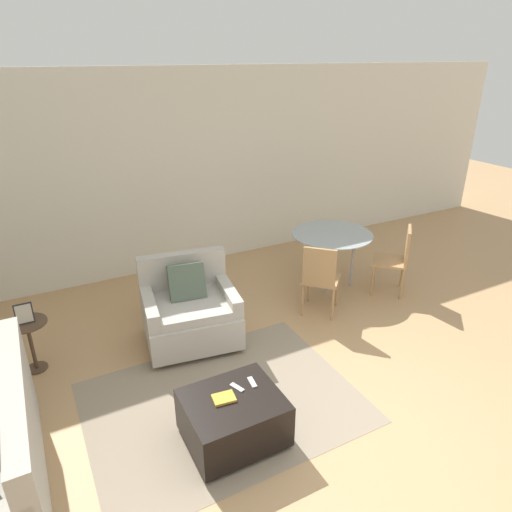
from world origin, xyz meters
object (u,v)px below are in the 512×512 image
object	(u,v)px
dining_table	(332,239)
tv_remote_secondary	(252,382)
picture_frame	(24,314)
side_table	(30,337)
dining_chair_near_right	(398,256)
book_stack	(224,398)
dining_chair_near_left	(320,276)
tv_remote_primary	(237,387)
armchair	(190,311)
ottoman	(233,417)

from	to	relation	value
dining_table	tv_remote_secondary	bearing A→B (deg)	-139.64
picture_frame	side_table	bearing A→B (deg)	90.00
picture_frame	dining_chair_near_right	size ratio (longest dim) A/B	0.22
book_stack	dining_table	world-z (taller)	dining_table
side_table	dining_chair_near_left	world-z (taller)	dining_chair_near_left
tv_remote_primary	dining_chair_near_left	xyz separation A→B (m)	(1.65, 1.20, 0.10)
tv_remote_secondary	dining_chair_near_left	bearing A→B (deg)	38.32
picture_frame	tv_remote_primary	bearing A→B (deg)	-48.73
book_stack	tv_remote_secondary	distance (m)	0.29
tv_remote_secondary	picture_frame	bearing A→B (deg)	133.88
dining_chair_near_right	picture_frame	bearing A→B (deg)	174.10
tv_remote_secondary	dining_chair_near_left	xyz separation A→B (m)	(1.51, 1.20, 0.10)
armchair	book_stack	world-z (taller)	armchair
ottoman	dining_chair_near_right	distance (m)	3.22
ottoman	book_stack	world-z (taller)	book_stack
tv_remote_primary	picture_frame	distance (m)	2.19
ottoman	picture_frame	distance (m)	2.24
tv_remote_primary	dining_chair_near_right	xyz separation A→B (m)	(2.85, 1.20, 0.10)
armchair	tv_remote_primary	xyz separation A→B (m)	(-0.11, -1.41, 0.07)
picture_frame	book_stack	bearing A→B (deg)	-52.93
armchair	tv_remote_secondary	bearing A→B (deg)	-88.95
armchair	tv_remote_primary	distance (m)	1.41
picture_frame	dining_chair_near_right	distance (m)	4.32
book_stack	tv_remote_primary	bearing A→B (deg)	25.31
armchair	picture_frame	distance (m)	1.59
tv_remote_primary	picture_frame	xyz separation A→B (m)	(-1.44, 1.64, 0.22)
book_stack	tv_remote_primary	distance (m)	0.16
tv_remote_primary	tv_remote_secondary	distance (m)	0.14
book_stack	dining_chair_near_right	xyz separation A→B (m)	(3.00, 1.27, 0.09)
tv_remote_secondary	dining_table	world-z (taller)	dining_table
dining_table	dining_chair_near_right	size ratio (longest dim) A/B	1.18
armchair	picture_frame	bearing A→B (deg)	171.44
tv_remote_secondary	picture_frame	size ratio (longest dim) A/B	0.69
picture_frame	dining_chair_near_left	distance (m)	3.13
side_table	dining_chair_near_right	bearing A→B (deg)	-5.90
armchair	side_table	bearing A→B (deg)	171.44
dining_table	ottoman	bearing A→B (deg)	-140.93
book_stack	picture_frame	world-z (taller)	picture_frame
armchair	side_table	distance (m)	1.57
tv_remote_primary	side_table	bearing A→B (deg)	131.27
ottoman	tv_remote_primary	xyz separation A→B (m)	(0.08, 0.10, 0.19)
tv_remote_secondary	side_table	xyz separation A→B (m)	(-1.58, 1.64, -0.04)
book_stack	tv_remote_primary	xyz separation A→B (m)	(0.15, 0.07, -0.01)
tv_remote_secondary	side_table	bearing A→B (deg)	133.88
book_stack	dining_table	size ratio (longest dim) A/B	0.18
tv_remote_secondary	dining_chair_near_right	bearing A→B (deg)	23.77
tv_remote_primary	side_table	xyz separation A→B (m)	(-1.44, 1.64, -0.04)
armchair	dining_table	xyz separation A→B (m)	(2.14, 0.39, 0.29)
armchair	ottoman	world-z (taller)	armchair
book_stack	picture_frame	distance (m)	2.15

